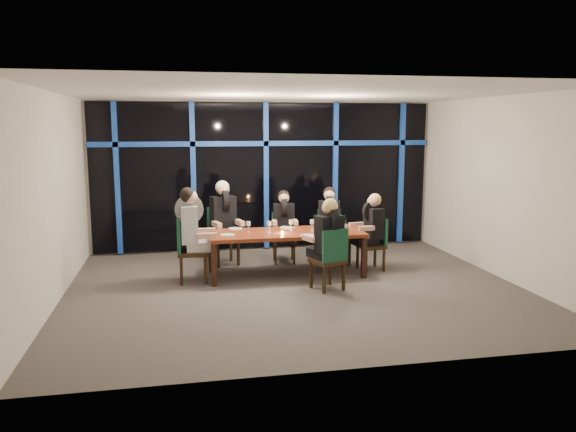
{
  "coord_description": "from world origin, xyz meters",
  "views": [
    {
      "loc": [
        -1.76,
        -8.3,
        2.52
      ],
      "look_at": [
        0.0,
        0.6,
        1.05
      ],
      "focal_mm": 35.0,
      "sensor_mm": 36.0,
      "label": 1
    }
  ],
  "objects_px": {
    "chair_far_left": "(223,232)",
    "diner_far_mid": "(284,216)",
    "water_pitcher": "(328,226)",
    "diner_far_right": "(329,213)",
    "wine_bottle": "(345,225)",
    "chair_far_mid": "(284,234)",
    "dining_table": "(286,236)",
    "diner_end_right": "(372,220)",
    "chair_far_right": "(329,233)",
    "chair_end_right": "(375,241)",
    "chair_near_mid": "(331,256)",
    "diner_far_left": "(224,211)",
    "diner_end_left": "(192,221)",
    "diner_near_mid": "(328,230)",
    "chair_end_left": "(187,246)"
  },
  "relations": [
    {
      "from": "chair_end_left",
      "to": "diner_near_mid",
      "type": "relative_size",
      "value": 1.11
    },
    {
      "from": "diner_far_left",
      "to": "diner_far_right",
      "type": "relative_size",
      "value": 1.1
    },
    {
      "from": "dining_table",
      "to": "diner_end_left",
      "type": "bearing_deg",
      "value": -176.13
    },
    {
      "from": "wine_bottle",
      "to": "chair_far_mid",
      "type": "bearing_deg",
      "value": 124.57
    },
    {
      "from": "chair_far_left",
      "to": "chair_far_mid",
      "type": "height_order",
      "value": "chair_far_left"
    },
    {
      "from": "chair_end_left",
      "to": "chair_near_mid",
      "type": "height_order",
      "value": "chair_end_left"
    },
    {
      "from": "diner_end_left",
      "to": "diner_far_right",
      "type": "bearing_deg",
      "value": -69.26
    },
    {
      "from": "chair_far_left",
      "to": "diner_far_mid",
      "type": "xyz_separation_m",
      "value": [
        1.12,
        -0.15,
        0.29
      ]
    },
    {
      "from": "diner_end_left",
      "to": "diner_near_mid",
      "type": "distance_m",
      "value": 2.2
    },
    {
      "from": "diner_far_right",
      "to": "dining_table",
      "type": "bearing_deg",
      "value": -123.95
    },
    {
      "from": "water_pitcher",
      "to": "diner_far_right",
      "type": "bearing_deg",
      "value": 71.88
    },
    {
      "from": "chair_far_mid",
      "to": "diner_end_right",
      "type": "height_order",
      "value": "diner_end_right"
    },
    {
      "from": "chair_end_left",
      "to": "water_pitcher",
      "type": "xyz_separation_m",
      "value": [
        2.33,
        -0.04,
        0.26
      ]
    },
    {
      "from": "chair_far_mid",
      "to": "diner_far_right",
      "type": "height_order",
      "value": "diner_far_right"
    },
    {
      "from": "diner_end_left",
      "to": "chair_end_right",
      "type": "bearing_deg",
      "value": -86.11
    },
    {
      "from": "chair_near_mid",
      "to": "diner_near_mid",
      "type": "relative_size",
      "value": 1.03
    },
    {
      "from": "chair_far_left",
      "to": "chair_far_right",
      "type": "xyz_separation_m",
      "value": [
        1.98,
        -0.15,
        -0.05
      ]
    },
    {
      "from": "chair_far_right",
      "to": "diner_far_mid",
      "type": "relative_size",
      "value": 1.06
    },
    {
      "from": "diner_far_mid",
      "to": "chair_far_right",
      "type": "bearing_deg",
      "value": 5.57
    },
    {
      "from": "chair_far_right",
      "to": "chair_end_left",
      "type": "distance_m",
      "value": 2.82
    },
    {
      "from": "chair_far_left",
      "to": "wine_bottle",
      "type": "relative_size",
      "value": 3.43
    },
    {
      "from": "chair_end_right",
      "to": "diner_end_left",
      "type": "distance_m",
      "value": 3.21
    },
    {
      "from": "chair_near_mid",
      "to": "diner_end_left",
      "type": "distance_m",
      "value": 2.3
    },
    {
      "from": "chair_far_left",
      "to": "wine_bottle",
      "type": "xyz_separation_m",
      "value": [
        1.94,
        -1.26,
        0.28
      ]
    },
    {
      "from": "chair_end_left",
      "to": "diner_far_mid",
      "type": "height_order",
      "value": "diner_far_mid"
    },
    {
      "from": "diner_end_left",
      "to": "diner_near_mid",
      "type": "xyz_separation_m",
      "value": [
        2.03,
        -0.85,
        -0.07
      ]
    },
    {
      "from": "chair_far_left",
      "to": "chair_near_mid",
      "type": "height_order",
      "value": "chair_far_left"
    },
    {
      "from": "chair_far_left",
      "to": "diner_near_mid",
      "type": "bearing_deg",
      "value": -69.1
    },
    {
      "from": "water_pitcher",
      "to": "chair_far_right",
      "type": "bearing_deg",
      "value": 71.9
    },
    {
      "from": "diner_far_mid",
      "to": "water_pitcher",
      "type": "height_order",
      "value": "diner_far_mid"
    },
    {
      "from": "chair_end_left",
      "to": "diner_end_right",
      "type": "distance_m",
      "value": 3.2
    },
    {
      "from": "chair_end_right",
      "to": "wine_bottle",
      "type": "xyz_separation_m",
      "value": [
        -0.65,
        -0.28,
        0.35
      ]
    },
    {
      "from": "chair_end_right",
      "to": "diner_end_left",
      "type": "xyz_separation_m",
      "value": [
        -3.17,
        -0.17,
        0.49
      ]
    },
    {
      "from": "chair_end_left",
      "to": "wine_bottle",
      "type": "bearing_deg",
      "value": -91.69
    },
    {
      "from": "chair_near_mid",
      "to": "water_pitcher",
      "type": "distance_m",
      "value": 0.96
    },
    {
      "from": "chair_far_mid",
      "to": "chair_far_right",
      "type": "distance_m",
      "value": 0.86
    },
    {
      "from": "dining_table",
      "to": "diner_end_right",
      "type": "distance_m",
      "value": 1.55
    },
    {
      "from": "wine_bottle",
      "to": "diner_end_left",
      "type": "bearing_deg",
      "value": 177.39
    },
    {
      "from": "dining_table",
      "to": "chair_far_mid",
      "type": "distance_m",
      "value": 0.99
    },
    {
      "from": "chair_end_right",
      "to": "diner_far_left",
      "type": "height_order",
      "value": "diner_far_left"
    },
    {
      "from": "chair_far_right",
      "to": "diner_end_left",
      "type": "height_order",
      "value": "diner_end_left"
    },
    {
      "from": "chair_end_left",
      "to": "diner_end_right",
      "type": "bearing_deg",
      "value": -86.32
    },
    {
      "from": "chair_far_right",
      "to": "wine_bottle",
      "type": "relative_size",
      "value": 3.11
    },
    {
      "from": "chair_far_mid",
      "to": "chair_far_left",
      "type": "bearing_deg",
      "value": -178.02
    },
    {
      "from": "chair_far_left",
      "to": "diner_end_right",
      "type": "distance_m",
      "value": 2.72
    },
    {
      "from": "diner_far_mid",
      "to": "water_pitcher",
      "type": "distance_m",
      "value": 1.17
    },
    {
      "from": "chair_far_mid",
      "to": "chair_far_right",
      "type": "relative_size",
      "value": 0.96
    },
    {
      "from": "chair_end_right",
      "to": "diner_far_right",
      "type": "height_order",
      "value": "diner_far_right"
    },
    {
      "from": "dining_table",
      "to": "wine_bottle",
      "type": "distance_m",
      "value": 1.01
    },
    {
      "from": "dining_table",
      "to": "chair_near_mid",
      "type": "distance_m",
      "value": 1.16
    }
  ]
}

